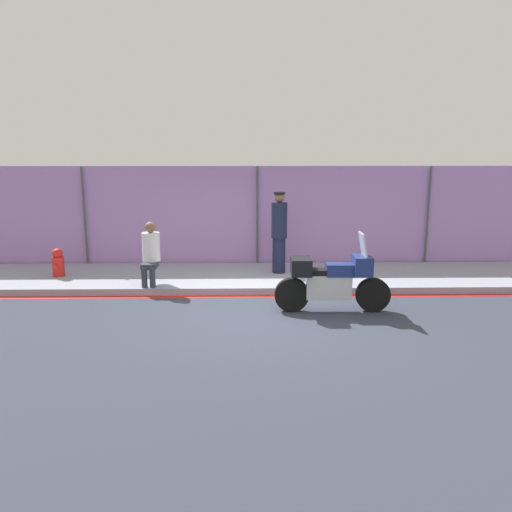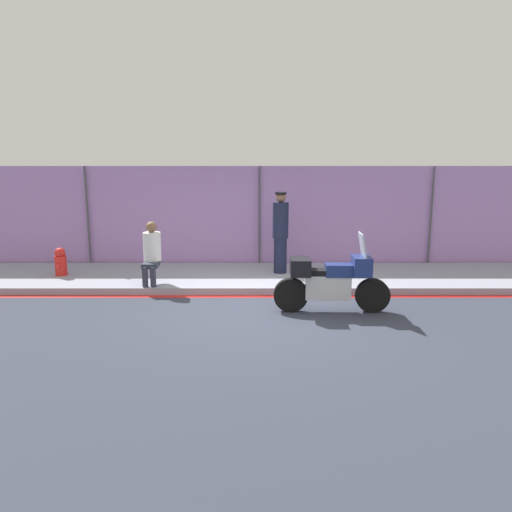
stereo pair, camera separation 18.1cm
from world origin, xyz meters
The scene contains 8 objects.
ground_plane centered at (0.00, 0.00, 0.00)m, with size 120.00×120.00×0.00m, color #333847.
sidewalk centered at (0.00, 2.28, 0.07)m, with size 31.37×2.46×0.15m.
curb_paint_stripe centered at (0.00, 0.96, 0.00)m, with size 31.37×0.18×0.01m.
storefront_fence centered at (0.00, 3.60, 1.27)m, with size 29.81×0.17×2.53m.
motorcycle centered at (1.26, -0.02, 0.58)m, with size 2.09×0.52×1.45m.
officer_standing centered at (0.47, 2.43, 1.09)m, with size 0.36×0.36×1.84m.
person_seated_on_curb centered at (-2.26, 1.51, 0.86)m, with size 0.37×0.66×1.29m.
fire_hydrant centered at (-4.45, 2.18, 0.45)m, with size 0.26×0.32×0.63m.
Camera 2 is at (-0.08, -8.69, 2.80)m, focal length 35.00 mm.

